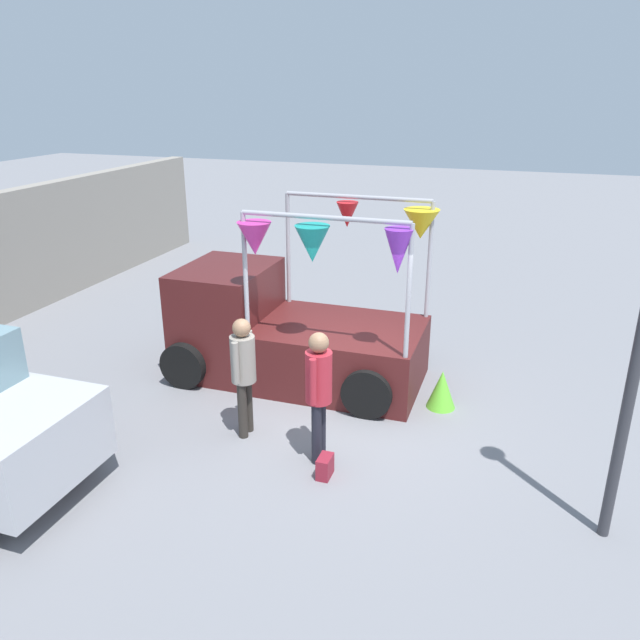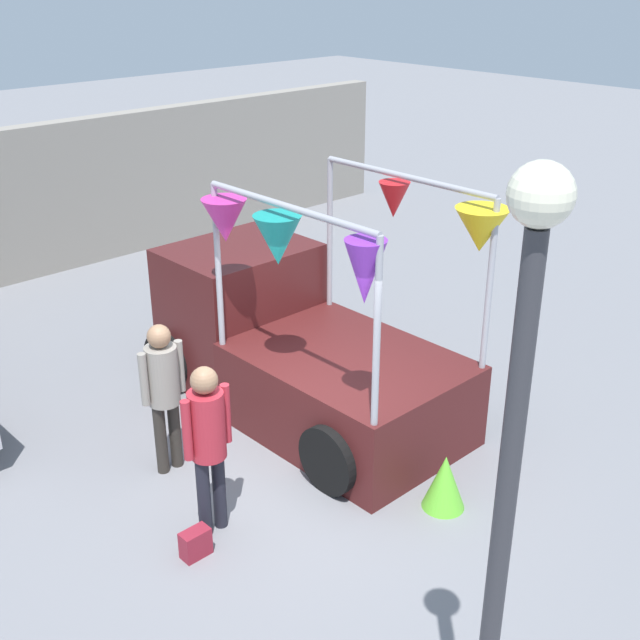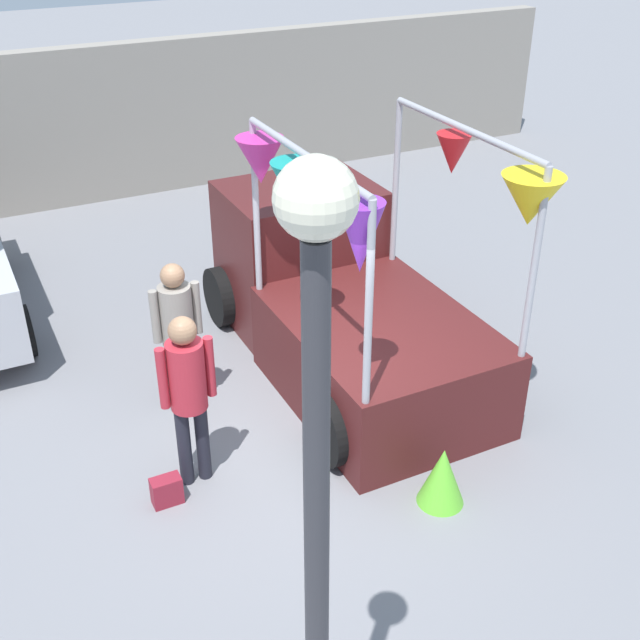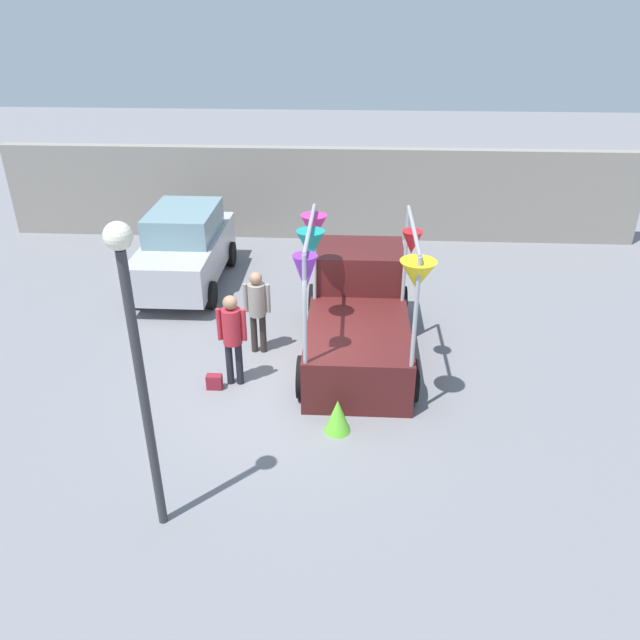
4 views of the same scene
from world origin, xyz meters
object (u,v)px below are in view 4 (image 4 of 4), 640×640
Objects in this scene: vendor_truck at (358,311)px; folded_kite_bundle_lime at (338,416)px; street_lamp at (136,347)px; parked_car at (185,248)px; person_customer at (232,331)px; person_vendor at (257,304)px; handbag at (214,382)px.

folded_kite_bundle_lime is at bearing -96.38° from vendor_truck.
street_lamp is at bearing -137.69° from folded_kite_bundle_lime.
parked_car is 8.12m from street_lamp.
person_customer reaches higher than person_vendor.
parked_car is at bearing 124.39° from folded_kite_bundle_lime.
parked_car is 2.32× the size of person_vendor.
vendor_truck is at bearing 61.48° from street_lamp.
person_vendor is 3.08m from folded_kite_bundle_lime.
person_customer is at bearing 145.68° from folded_kite_bundle_lime.
person_customer is at bearing 83.41° from street_lamp.
person_vendor is 4.96m from street_lamp.
person_customer is at bearing 29.74° from handbag.
person_vendor is at bearing 65.56° from handbag.
parked_car is 4.75m from person_customer.
street_lamp reaches higher than parked_car.
parked_car is 0.93× the size of street_lamp.
vendor_truck is 2.79m from folded_kite_bundle_lime.
handbag is at bearing 153.91° from folded_kite_bundle_lime.
vendor_truck is at bearing 6.79° from person_vendor.
parked_car is at bearing 114.12° from person_customer.
parked_car is 6.67× the size of folded_kite_bundle_lime.
parked_car is 2.24× the size of person_customer.
person_vendor is at bearing 81.72° from street_lamp.
person_customer is 2.97× the size of folded_kite_bundle_lime.
handbag is at bearing -150.26° from person_customer.
parked_car is at bearing 125.00° from person_vendor.
vendor_truck is 2.37× the size of person_vendor.
handbag is (-2.58, -1.60, -0.71)m from vendor_truck.
vendor_truck is 14.59× the size of handbag.
vendor_truck reaches higher than person_vendor.
parked_car is 3.86m from person_vendor.
street_lamp is at bearing -118.52° from vendor_truck.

